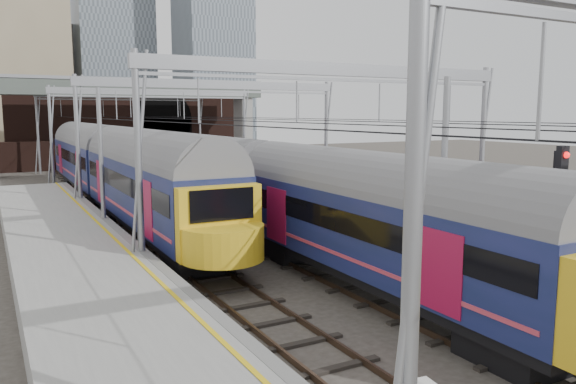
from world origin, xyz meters
TOP-DOWN VIEW (x-y plane):
  - ground at (0.00, 0.00)m, footprint 160.00×160.00m
  - platform_left at (-10.18, 2.50)m, footprint 4.32×55.00m
  - tracks at (0.00, 15.00)m, footprint 14.40×80.00m
  - overhead_line at (0.00, 21.49)m, footprint 16.80×80.00m
  - retaining_wall at (1.40, 51.93)m, footprint 28.00×2.75m
  - overbridge at (0.00, 46.00)m, footprint 28.00×3.00m
  - city_skyline at (2.73, 70.48)m, footprint 37.50×27.50m
  - train_main at (-2.00, 26.27)m, footprint 2.71×62.71m
  - train_second at (-6.00, 23.42)m, footprint 3.03×35.01m
  - signal_near_centre at (1.47, -0.97)m, footprint 0.36×0.47m
  - equip_cover_a at (-0.53, 3.19)m, footprint 0.85×0.63m
  - equip_cover_b at (-1.34, 9.79)m, footprint 0.97×0.69m
  - equip_cover_c at (5.18, 8.12)m, footprint 0.83×0.66m

SIDE VIEW (x-z plane):
  - ground at x=0.00m, z-range 0.00..0.00m
  - tracks at x=0.00m, z-range -0.09..0.13m
  - equip_cover_c at x=5.18m, z-range 0.00..0.09m
  - equip_cover_a at x=-0.53m, z-range 0.00..0.10m
  - equip_cover_b at x=-1.34m, z-range 0.00..0.11m
  - platform_left at x=-10.18m, z-range -0.01..1.11m
  - train_main at x=-2.00m, z-range 0.09..4.78m
  - train_second at x=-6.00m, z-range 0.06..5.19m
  - signal_near_centre at x=1.47m, z-range 0.64..5.61m
  - retaining_wall at x=1.40m, z-range -0.17..8.83m
  - overhead_line at x=0.00m, z-range 2.57..10.57m
  - overbridge at x=0.00m, z-range 2.64..11.89m
  - city_skyline at x=2.73m, z-range -12.91..47.09m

